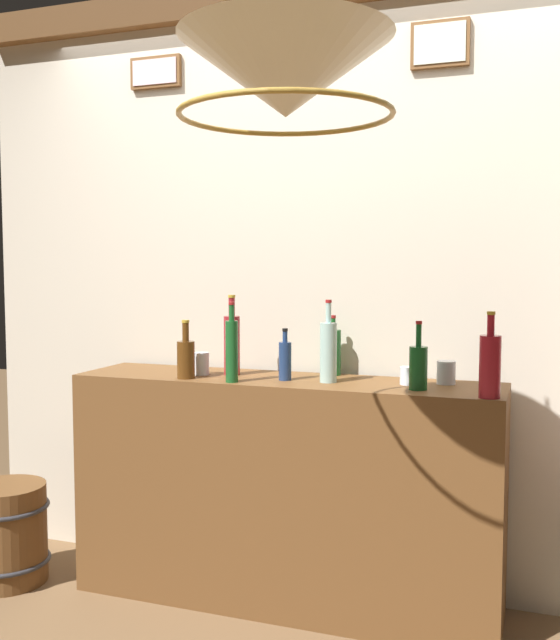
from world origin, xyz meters
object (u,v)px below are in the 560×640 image
object	(u,v)px
liquor_bottle_brandy	(232,343)
liquor_bottle_mezcal	(490,365)
glass_tumbler_highball	(409,376)
pendant_lamp	(286,79)
wooden_barrel	(7,533)
liquor_bottle_scotch	(418,366)
liquor_bottle_tequila	(186,358)
liquor_bottle_bourbon	(285,360)
liquor_bottle_gin	(328,351)
glass_tumbler_shot	(202,364)
liquor_bottle_amaro	(232,349)
liquor_bottle_port	(333,351)
glass_tumbler_rocks	(446,372)

from	to	relation	value
liquor_bottle_brandy	liquor_bottle_mezcal	xyz separation A→B (m)	(1.09, -0.19, -0.02)
glass_tumbler_highball	pendant_lamp	bearing A→B (deg)	-102.57
pendant_lamp	wooden_barrel	size ratio (longest dim) A/B	1.38
liquor_bottle_scotch	liquor_bottle_mezcal	distance (m)	0.28
liquor_bottle_scotch	liquor_bottle_brandy	bearing A→B (deg)	172.79
liquor_bottle_tequila	liquor_bottle_mezcal	distance (m)	1.23
liquor_bottle_bourbon	liquor_bottle_gin	world-z (taller)	liquor_bottle_gin
liquor_bottle_brandy	glass_tumbler_highball	size ratio (longest dim) A/B	4.91
liquor_bottle_gin	liquor_bottle_tequila	bearing A→B (deg)	-169.78
glass_tumbler_highball	liquor_bottle_scotch	bearing A→B (deg)	-63.31
glass_tumbler_shot	liquor_bottle_tequila	bearing A→B (deg)	-99.21
pendant_lamp	wooden_barrel	distance (m)	2.42
glass_tumbler_highball	liquor_bottle_amaro	bearing A→B (deg)	-165.03
liquor_bottle_brandy	wooden_barrel	bearing A→B (deg)	-165.33
wooden_barrel	liquor_bottle_gin	bearing A→B (deg)	8.46
liquor_bottle_port	liquor_bottle_mezcal	distance (m)	0.75
liquor_bottle_brandy	pendant_lamp	distance (m)	1.37
glass_tumbler_rocks	liquor_bottle_mezcal	bearing A→B (deg)	-54.33
liquor_bottle_brandy	liquor_bottle_port	xyz separation A→B (m)	(0.41, 0.14, -0.04)
liquor_bottle_bourbon	glass_tumbler_highball	distance (m)	0.51
liquor_bottle_tequila	liquor_bottle_amaro	distance (m)	0.23
liquor_bottle_scotch	liquor_bottle_bourbon	world-z (taller)	liquor_bottle_scotch
liquor_bottle_brandy	liquor_bottle_mezcal	world-z (taller)	liquor_bottle_brandy
liquor_bottle_tequila	glass_tumbler_shot	size ratio (longest dim) A/B	2.52
liquor_bottle_gin	liquor_bottle_mezcal	xyz separation A→B (m)	(0.64, -0.14, -0.01)
liquor_bottle_tequila	liquor_bottle_gin	size ratio (longest dim) A/B	0.73
glass_tumbler_highball	liquor_bottle_gin	bearing A→B (deg)	-170.88
liquor_bottle_bourbon	liquor_bottle_mezcal	xyz separation A→B (m)	(0.82, -0.13, 0.03)
glass_tumbler_rocks	glass_tumbler_highball	xyz separation A→B (m)	(-0.14, -0.06, -0.01)
liquor_bottle_brandy	glass_tumbler_shot	xyz separation A→B (m)	(-0.13, -0.04, -0.09)
liquor_bottle_brandy	glass_tumbler_highball	xyz separation A→B (m)	(0.76, 0.00, -0.10)
wooden_barrel	liquor_bottle_mezcal	bearing A→B (deg)	2.03
liquor_bottle_brandy	liquor_bottle_amaro	world-z (taller)	liquor_bottle_brandy
liquor_bottle_port	glass_tumbler_rocks	bearing A→B (deg)	-8.72
liquor_bottle_port	glass_tumbler_rocks	distance (m)	0.50
glass_tumbler_rocks	wooden_barrel	xyz separation A→B (m)	(-1.90, -0.33, -0.79)
liquor_bottle_tequila	liquor_bottle_amaro	world-z (taller)	liquor_bottle_amaro
glass_tumbler_rocks	wooden_barrel	distance (m)	2.08
liquor_bottle_bourbon	glass_tumbler_rocks	xyz separation A→B (m)	(0.64, 0.13, -0.04)
liquor_bottle_brandy	glass_tumbler_rocks	world-z (taller)	liquor_bottle_brandy
liquor_bottle_tequila	liquor_bottle_gin	distance (m)	0.60
liquor_bottle_amaro	glass_tumbler_highball	distance (m)	0.72
glass_tumbler_highball	wooden_barrel	bearing A→B (deg)	-171.42
liquor_bottle_gin	glass_tumbler_shot	bearing A→B (deg)	179.47
glass_tumbler_shot	pendant_lamp	bearing A→B (deg)	-51.42
glass_tumbler_rocks	pendant_lamp	size ratio (longest dim) A/B	0.15
liquor_bottle_gin	pendant_lamp	world-z (taller)	pendant_lamp
glass_tumbler_highball	glass_tumbler_shot	distance (m)	0.89
liquor_bottle_tequila	wooden_barrel	world-z (taller)	liquor_bottle_tequila
liquor_bottle_tequila	liquor_bottle_brandy	world-z (taller)	liquor_bottle_brandy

